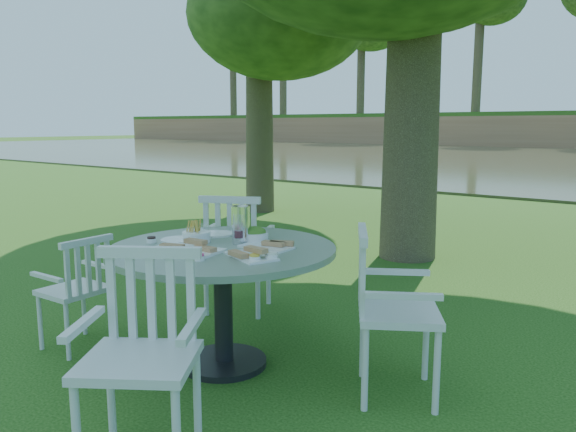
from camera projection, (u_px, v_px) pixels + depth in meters
name	position (u px, v px, depth m)	size (l,w,h in m)	color
ground	(273.00, 323.00, 4.50)	(140.00, 140.00, 0.00)	#173F0D
table	(223.00, 269.00, 3.62)	(1.46, 1.46, 0.80)	black
chair_ne	(382.00, 300.00, 3.25)	(0.65, 0.66, 0.98)	silver
chair_nw	(234.00, 245.00, 4.66)	(0.67, 0.65, 1.01)	silver
chair_sw	(81.00, 284.00, 3.92)	(0.40, 0.43, 0.81)	silver
chair_se	(145.00, 338.00, 2.64)	(0.68, 0.67, 0.99)	silver
tableware	(224.00, 237.00, 3.66)	(1.02, 0.80, 0.25)	white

